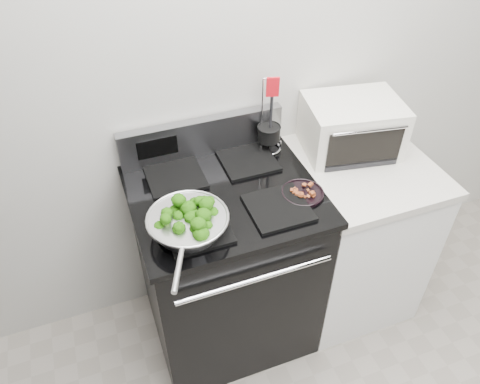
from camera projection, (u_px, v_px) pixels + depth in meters
name	position (u px, v px, depth m)	size (l,w,h in m)	color
back_wall	(263.00, 59.00, 2.02)	(4.00, 0.02, 2.70)	beige
gas_range	(226.00, 264.00, 2.27)	(0.79, 0.69, 1.13)	black
counter	(349.00, 233.00, 2.46)	(0.62, 0.68, 0.92)	white
skillet	(188.00, 223.00, 1.76)	(0.32, 0.48, 0.07)	silver
broccoli_pile	(188.00, 219.00, 1.75)	(0.25, 0.25, 0.09)	#0F3404
bacon_plate	(303.00, 191.00, 1.95)	(0.18, 0.18, 0.04)	black
utensil_holder	(269.00, 137.00, 2.16)	(0.12, 0.12, 0.38)	silver
toaster_oven	(352.00, 126.00, 2.18)	(0.48, 0.39, 0.25)	white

